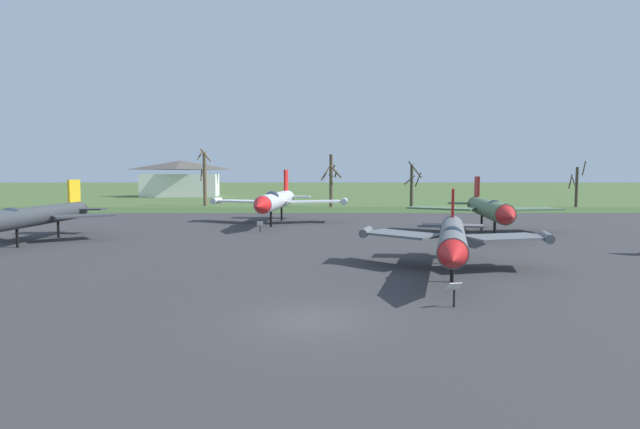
{
  "coord_description": "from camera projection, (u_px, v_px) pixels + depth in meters",
  "views": [
    {
      "loc": [
        0.32,
        -17.63,
        5.2
      ],
      "look_at": [
        0.17,
        15.29,
        2.58
      ],
      "focal_mm": 28.46,
      "sensor_mm": 36.0,
      "label": 1
    }
  ],
  "objects": [
    {
      "name": "jet_fighter_front_right",
      "position": [
        39.0,
        215.0,
        38.05
      ],
      "size": [
        10.41,
        14.97,
        4.74
      ],
      "color": "#33383D",
      "rests_on": "ground"
    },
    {
      "name": "jet_fighter_rear_left",
      "position": [
        491.0,
        209.0,
        43.17
      ],
      "size": [
        13.62,
        16.58,
        4.99
      ],
      "color": "#4C6B47",
      "rests_on": "ground"
    },
    {
      "name": "jet_fighter_rear_right",
      "position": [
        455.0,
        237.0,
        26.31
      ],
      "size": [
        10.56,
        13.94,
        4.3
      ],
      "color": "#565B60",
      "rests_on": "ground"
    },
    {
      "name": "info_placard_rear_center",
      "position": [
        262.0,
        226.0,
        44.88
      ],
      "size": [
        0.57,
        0.33,
        1.02
      ],
      "color": "black",
      "rests_on": "ground"
    },
    {
      "name": "ground_plane",
      "position": [
        313.0,
        321.0,
        17.99
      ],
      "size": [
        600.0,
        600.0,
        0.0
      ],
      "primitive_type": "plane",
      "color": "#425B2D"
    },
    {
      "name": "asphalt_apron",
      "position": [
        318.0,
        246.0,
        36.4
      ],
      "size": [
        96.1,
        61.56,
        0.05
      ],
      "primitive_type": "cube",
      "color": "#333335",
      "rests_on": "ground"
    },
    {
      "name": "grass_verge_strip",
      "position": [
        320.0,
        210.0,
        73.06
      ],
      "size": [
        156.1,
        12.0,
        0.06
      ],
      "primitive_type": "cube",
      "color": "#365026",
      "rests_on": "ground"
    },
    {
      "name": "bare_tree_center",
      "position": [
        414.0,
        184.0,
        78.69
      ],
      "size": [
        2.56,
        2.79,
        7.2
      ],
      "color": "#42382D",
      "rests_on": "ground"
    },
    {
      "name": "visitor_building",
      "position": [
        184.0,
        179.0,
        118.9
      ],
      "size": [
        18.85,
        13.78,
        8.4
      ],
      "color": "silver",
      "rests_on": "ground"
    },
    {
      "name": "bare_tree_right_of_center",
      "position": [
        579.0,
        185.0,
        79.61
      ],
      "size": [
        2.67,
        2.65,
        7.28
      ],
      "color": "#42382D",
      "rests_on": "ground"
    },
    {
      "name": "jet_fighter_rear_center",
      "position": [
        278.0,
        200.0,
        52.31
      ],
      "size": [
        14.79,
        18.07,
        5.72
      ],
      "color": "silver",
      "rests_on": "ground"
    },
    {
      "name": "bare_tree_left_of_center",
      "position": [
        333.0,
        179.0,
        80.65
      ],
      "size": [
        3.41,
        3.41,
        8.35
      ],
      "color": "brown",
      "rests_on": "ground"
    },
    {
      "name": "info_placard_rear_right",
      "position": [
        457.0,
        292.0,
        19.59
      ],
      "size": [
        0.59,
        0.39,
        1.03
      ],
      "color": "black",
      "rests_on": "ground"
    },
    {
      "name": "bare_tree_far_left",
      "position": [
        207.0,
        177.0,
        82.99
      ],
      "size": [
        2.35,
        2.35,
        9.4
      ],
      "color": "brown",
      "rests_on": "ground"
    }
  ]
}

